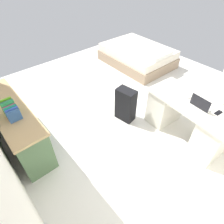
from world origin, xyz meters
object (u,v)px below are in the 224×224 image
(suitcase_black, at_px, (126,105))
(office_chair, at_px, (216,99))
(cell_phone_near_laptop, at_px, (218,113))
(bed, at_px, (138,56))
(credenza, at_px, (16,125))
(computer_mouse, at_px, (188,97))
(laptop, at_px, (201,105))
(desk, at_px, (187,119))

(suitcase_black, bearing_deg, office_chair, -137.69)
(cell_phone_near_laptop, bearing_deg, bed, -18.67)
(credenza, distance_m, cell_phone_near_laptop, 3.18)
(credenza, height_order, suitcase_black, credenza)
(suitcase_black, height_order, computer_mouse, computer_mouse)
(credenza, height_order, bed, credenza)
(laptop, bearing_deg, cell_phone_near_laptop, -163.22)
(bed, relative_size, suitcase_black, 2.87)
(office_chair, distance_m, cell_phone_near_laptop, 0.90)
(credenza, height_order, computer_mouse, credenza)
(laptop, bearing_deg, credenza, 50.11)
(office_chair, height_order, bed, office_chair)
(credenza, relative_size, bed, 0.93)
(suitcase_black, relative_size, laptop, 2.05)
(bed, bearing_deg, suitcase_black, 127.59)
(cell_phone_near_laptop, bearing_deg, laptop, 22.90)
(office_chair, xyz_separation_m, cell_phone_near_laptop, (-0.31, 0.79, 0.32))
(office_chair, height_order, computer_mouse, office_chair)
(bed, bearing_deg, laptop, 151.82)
(bed, xyz_separation_m, cell_phone_near_laptop, (-2.81, 1.30, 0.50))
(desk, xyz_separation_m, office_chair, (-0.07, -0.85, 0.03))
(office_chair, bearing_deg, suitcase_black, 51.52)
(office_chair, relative_size, credenza, 0.52)
(desk, distance_m, credenza, 2.87)
(computer_mouse, relative_size, cell_phone_near_laptop, 0.74)
(laptop, bearing_deg, suitcase_black, 23.30)
(office_chair, distance_m, computer_mouse, 0.89)
(desk, bearing_deg, suitcase_black, 26.49)
(desk, relative_size, laptop, 4.55)
(desk, distance_m, computer_mouse, 0.39)
(bed, bearing_deg, desk, 150.73)
(suitcase_black, bearing_deg, computer_mouse, -157.06)
(desk, relative_size, computer_mouse, 14.91)
(suitcase_black, distance_m, laptop, 1.31)
(bed, xyz_separation_m, suitcase_black, (-1.43, 1.86, 0.09))
(office_chair, bearing_deg, cell_phone_near_laptop, 111.31)
(cell_phone_near_laptop, bearing_deg, office_chair, -62.57)
(office_chair, distance_m, suitcase_black, 1.72)
(cell_phone_near_laptop, bearing_deg, suitcase_black, 28.29)
(credenza, bearing_deg, suitcase_black, -113.15)
(bed, relative_size, cell_phone_near_laptop, 14.16)
(desk, relative_size, credenza, 0.83)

